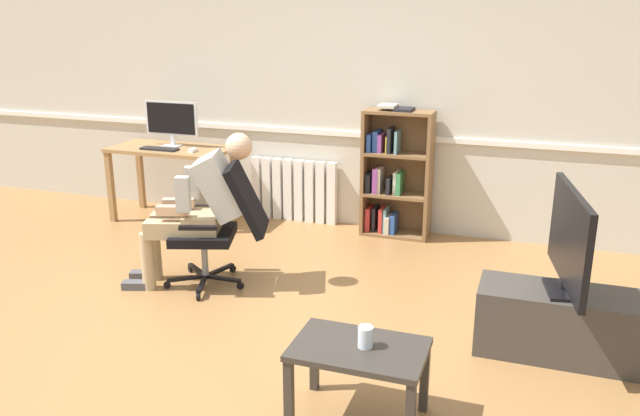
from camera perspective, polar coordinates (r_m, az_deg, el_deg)
The scene contains 14 objects.
ground_plane at distance 4.21m, azimuth -5.87°, elevation -12.21°, with size 18.00×18.00×0.00m, color olive.
back_wall at distance 6.21m, azimuth 4.22°, elevation 10.49°, with size 12.00×0.13×2.70m.
computer_desk at distance 6.63m, azimuth -13.11°, elevation 4.30°, with size 1.21×0.60×0.76m.
imac_monitor at distance 6.63m, azimuth -13.10°, elevation 7.64°, with size 0.58×0.14×0.45m.
keyboard at distance 6.51m, azimuth -14.11°, elevation 5.13°, with size 0.38×0.12×0.02m, color black.
computer_mouse at distance 6.34m, azimuth -11.27°, elevation 5.06°, with size 0.06×0.10×0.03m, color white.
bookshelf at distance 6.07m, azimuth 6.51°, elevation 2.86°, with size 0.64×0.29×1.24m.
radiator at distance 6.53m, azimuth -2.35°, elevation 1.61°, with size 0.91×0.08×0.63m.
office_chair at distance 4.94m, azimuth -8.64°, elevation -1.16°, with size 0.82×0.68×0.97m.
person_seated at distance 4.94m, azimuth -10.72°, elevation 0.23°, with size 1.03×0.60×1.20m.
tv_stand at distance 4.28m, azimuth 20.53°, elevation -9.58°, with size 0.99×0.41×0.42m.
tv_screen at distance 4.07m, azimuth 21.34°, elevation -2.68°, with size 0.25×0.93×0.63m.
coffee_table at distance 3.36m, azimuth 3.48°, elevation -13.21°, with size 0.68×0.44×0.43m.
drinking_glass at distance 3.30m, azimuth 4.08°, elevation -11.38°, with size 0.08×0.08×0.11m, color silver.
Camera 1 is at (1.60, -3.31, 2.05)m, focal length 35.92 mm.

